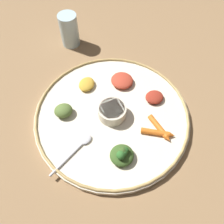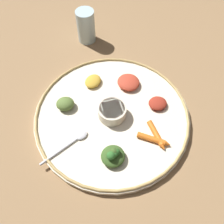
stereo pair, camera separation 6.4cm
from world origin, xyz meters
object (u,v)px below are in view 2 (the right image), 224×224
at_px(greens_pile, 113,156).
at_px(drinking_glass, 86,28).
at_px(carrot_near_spoon, 153,139).
at_px(center_bowl, 112,111).
at_px(spoon, 72,142).
at_px(carrot_outer, 156,135).

height_order(greens_pile, drinking_glass, drinking_glass).
bearing_deg(drinking_glass, carrot_near_spoon, 123.57).
relative_size(center_bowl, greens_pile, 0.95).
xyz_separation_m(carrot_near_spoon, drinking_glass, (0.26, -0.40, 0.02)).
height_order(carrot_near_spoon, drinking_glass, drinking_glass).
relative_size(greens_pile, drinking_glass, 0.73).
relative_size(spoon, carrot_outer, 1.38).
distance_m(center_bowl, greens_pile, 0.13).
bearing_deg(drinking_glass, center_bowl, 113.04).
relative_size(carrot_outer, drinking_glass, 0.74).
bearing_deg(spoon, greens_pile, 166.23).
bearing_deg(center_bowl, carrot_near_spoon, 151.30).
relative_size(spoon, drinking_glass, 1.03).
bearing_deg(greens_pile, drinking_glass, -70.75).
bearing_deg(carrot_near_spoon, spoon, 9.64).
distance_m(spoon, carrot_outer, 0.23).
bearing_deg(carrot_outer, spoon, 12.99).
height_order(center_bowl, greens_pile, greens_pile).
bearing_deg(greens_pile, carrot_outer, -143.58).
xyz_separation_m(center_bowl, drinking_glass, (0.14, -0.33, 0.01)).
xyz_separation_m(carrot_outer, drinking_glass, (0.27, -0.38, 0.02)).
bearing_deg(center_bowl, carrot_outer, 158.20).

